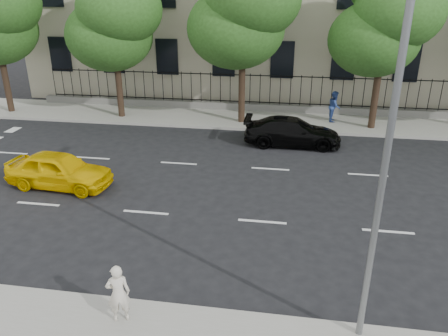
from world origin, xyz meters
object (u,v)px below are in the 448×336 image
object	(u,v)px
black_sedan	(292,132)
street_light	(387,106)
yellow_taxi	(59,170)
woman_near	(118,293)

from	to	relation	value
black_sedan	street_light	bearing A→B (deg)	-172.39
black_sedan	yellow_taxi	bearing A→B (deg)	124.92
street_light	woman_near	bearing A→B (deg)	-170.00
street_light	black_sedan	world-z (taller)	street_light
yellow_taxi	black_sedan	distance (m)	10.70
street_light	woman_near	size ratio (longest dim) A/B	5.53
yellow_taxi	woman_near	bearing A→B (deg)	-138.37
yellow_taxi	woman_near	distance (m)	8.41
black_sedan	woman_near	world-z (taller)	woman_near
woman_near	yellow_taxi	bearing A→B (deg)	-76.31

